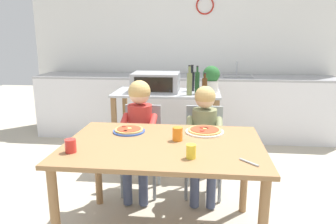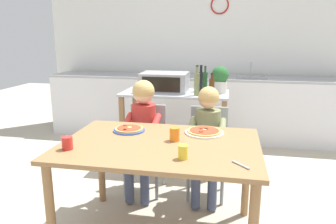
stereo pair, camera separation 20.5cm
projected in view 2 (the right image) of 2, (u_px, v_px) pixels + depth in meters
ground_plane at (182, 173)px, 3.49m from camera, size 11.23×11.23×0.00m
back_wall_tiled at (201, 42)px, 4.83m from camera, size 4.73×0.14×2.70m
kitchen_counter at (196, 107)px, 4.66m from camera, size 4.26×0.60×1.09m
kitchen_island_cart at (175, 116)px, 3.63m from camera, size 1.17×0.58×0.85m
toaster_oven at (165, 82)px, 3.58m from camera, size 0.51×0.40×0.21m
bottle_squat_spirits at (201, 81)px, 3.58m from camera, size 0.06×0.06×0.29m
bottle_clear_vinegar at (197, 83)px, 3.34m from camera, size 0.06×0.06×0.31m
bottle_dark_olive_oil at (205, 83)px, 3.37m from camera, size 0.05×0.05×0.30m
bottle_tall_green_wine at (212, 87)px, 3.25m from camera, size 0.05×0.05×0.24m
potted_herb_plant at (220, 79)px, 3.46m from camera, size 0.19×0.19×0.29m
dining_table at (160, 155)px, 2.26m from camera, size 1.38×0.95×0.74m
dining_chair_left at (146, 141)px, 3.06m from camera, size 0.36×0.36×0.81m
dining_chair_right at (208, 145)px, 2.96m from camera, size 0.36×0.36×0.81m
child_in_red_shirt at (142, 123)px, 2.90m from camera, size 0.32×0.42×1.06m
child_in_olive_shirt at (207, 130)px, 2.81m from camera, size 0.32×0.42×1.01m
pizza_plate_blue_rimmed at (129, 129)px, 2.51m from camera, size 0.25×0.25×0.03m
pizza_plate_white at (204, 132)px, 2.45m from camera, size 0.29×0.29×0.03m
drinking_cup_orange at (175, 134)px, 2.28m from camera, size 0.07×0.07×0.10m
drinking_cup_red at (67, 143)px, 2.11m from camera, size 0.07×0.07×0.09m
drinking_cup_yellow at (183, 152)px, 1.95m from camera, size 0.06×0.06×0.09m
serving_spoon at (241, 165)px, 1.85m from camera, size 0.10×0.11×0.01m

